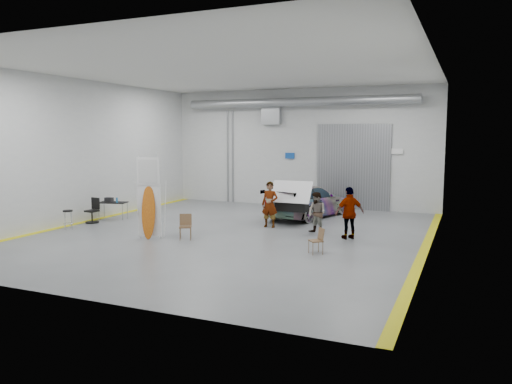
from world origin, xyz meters
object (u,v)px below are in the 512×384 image
at_px(shop_stool, 68,220).
at_px(surfboard_display, 147,204).
at_px(sedan_car, 308,201).
at_px(person_b, 317,213).
at_px(office_chair, 93,212).
at_px(person_c, 350,213).
at_px(person_a, 270,204).
at_px(folding_chair_far, 316,246).
at_px(work_table, 112,202).
at_px(folding_chair_near, 186,232).

bearing_deg(shop_stool, surfboard_display, -2.90).
height_order(surfboard_display, shop_stool, surfboard_display).
height_order(sedan_car, person_b, person_b).
xyz_separation_m(shop_stool, office_chair, (-0.16, 1.58, 0.07)).
bearing_deg(person_c, surfboard_display, -15.93).
bearing_deg(person_b, shop_stool, -134.09).
height_order(sedan_car, surfboard_display, surfboard_display).
bearing_deg(sedan_car, office_chair, 47.01).
distance_m(person_a, folding_chair_far, 4.71).
height_order(work_table, office_chair, office_chair).
xyz_separation_m(shop_stool, work_table, (-0.04, 2.66, 0.37)).
height_order(sedan_car, person_c, person_c).
relative_size(sedan_car, office_chair, 4.79).
relative_size(folding_chair_far, office_chair, 0.78).
bearing_deg(shop_stool, person_a, 27.02).
xyz_separation_m(sedan_car, work_table, (-7.74, -3.93, 0.04)).
xyz_separation_m(person_b, surfboard_display, (-5.25, -3.28, 0.46)).
distance_m(folding_chair_near, folding_chair_far, 4.83).
relative_size(sedan_car, person_b, 3.16).
bearing_deg(folding_chair_far, shop_stool, -129.87).
bearing_deg(person_a, folding_chair_near, -120.00).
xyz_separation_m(sedan_car, shop_stool, (-7.70, -6.59, -0.34)).
bearing_deg(office_chair, person_a, 21.35).
relative_size(person_b, person_c, 0.84).
bearing_deg(surfboard_display, person_b, 20.18).
relative_size(surfboard_display, shop_stool, 4.02).
xyz_separation_m(person_a, shop_stool, (-7.03, -3.59, -0.54)).
xyz_separation_m(person_b, office_chair, (-9.28, -1.50, -0.33)).
distance_m(person_a, person_c, 3.56).
bearing_deg(office_chair, folding_chair_near, -8.58).
bearing_deg(folding_chair_near, folding_chair_far, -30.10).
height_order(person_a, surfboard_display, surfboard_display).
relative_size(surfboard_display, office_chair, 2.98).
bearing_deg(shop_stool, person_c, 14.10).
relative_size(person_c, folding_chair_far, 2.30).
relative_size(folding_chair_far, shop_stool, 1.06).
bearing_deg(person_b, folding_chair_far, -46.85).
height_order(person_a, work_table, person_a).
bearing_deg(folding_chair_far, person_b, 156.03).
relative_size(folding_chair_near, work_table, 0.69).
height_order(person_b, office_chair, person_b).
bearing_deg(surfboard_display, folding_chair_near, 5.91).
distance_m(person_b, person_c, 1.41).
height_order(person_a, folding_chair_far, person_a).
bearing_deg(folding_chair_far, work_table, -144.71).
relative_size(person_b, folding_chair_far, 1.93).
xyz_separation_m(person_c, folding_chair_near, (-5.28, -2.41, -0.65)).
xyz_separation_m(folding_chair_near, work_table, (-5.22, 2.45, 0.47)).
relative_size(person_c, folding_chair_near, 2.08).
relative_size(sedan_car, work_table, 3.79).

